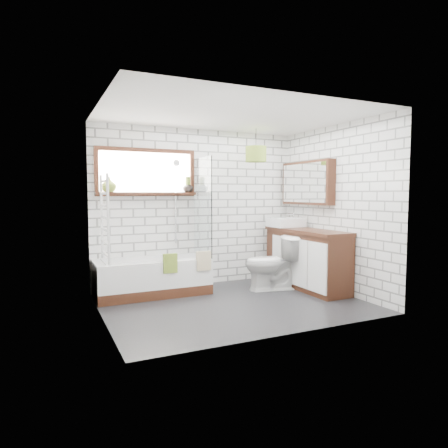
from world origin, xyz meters
name	(u,v)px	position (x,y,z in m)	size (l,w,h in m)	color
floor	(234,304)	(0.00, 0.00, -0.01)	(3.40, 2.60, 0.01)	black
ceiling	(234,114)	(0.00, 0.00, 2.50)	(3.40, 2.60, 0.01)	white
wall_back	(198,208)	(0.00, 1.30, 1.25)	(3.40, 0.01, 2.50)	white
wall_front	(291,216)	(0.00, -1.30, 1.25)	(3.40, 0.01, 2.50)	white
wall_left	(101,214)	(-1.70, 0.00, 1.25)	(0.01, 2.60, 2.50)	white
wall_right	(336,209)	(1.70, 0.00, 1.25)	(0.01, 2.60, 2.50)	white
window	(147,172)	(-0.85, 1.26, 1.80)	(1.52, 0.16, 0.68)	black
towel_radiator	(105,218)	(-1.66, 0.00, 1.20)	(0.06, 0.52, 1.00)	white
mirror_cabinet	(307,183)	(1.62, 0.60, 1.65)	(0.16, 1.20, 0.70)	black
shower_riser	(175,202)	(-0.40, 1.26, 1.35)	(0.02, 0.02, 1.30)	silver
bathtub	(152,277)	(-0.87, 0.94, 0.26)	(1.63, 0.72, 0.53)	white
shower_screen	(202,207)	(-0.07, 0.94, 1.28)	(0.02, 0.72, 1.50)	white
towel_green	(170,263)	(-0.71, 0.58, 0.51)	(0.20, 0.05, 0.27)	olive
towel_beige	(204,261)	(-0.20, 0.58, 0.51)	(0.22, 0.05, 0.28)	tan
vanity	(306,258)	(1.44, 0.34, 0.46)	(0.52, 1.62, 0.93)	black
basin	(286,222)	(1.38, 0.84, 1.00)	(0.51, 0.45, 0.15)	white
tap	(294,218)	(1.54, 0.84, 1.07)	(0.03, 0.03, 0.17)	silver
toilet	(272,263)	(0.88, 0.46, 0.41)	(0.81, 0.46, 0.83)	white
vase_olive	(109,186)	(-1.41, 1.23, 1.59)	(0.21, 0.21, 0.22)	olive
vase_dark	(188,188)	(-0.20, 1.23, 1.56)	(0.16, 0.16, 0.17)	black
bottle	(188,186)	(-0.20, 1.23, 1.60)	(0.08, 0.08, 0.24)	olive
pendant	(256,154)	(0.79, 0.83, 2.10)	(0.33, 0.33, 0.24)	olive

